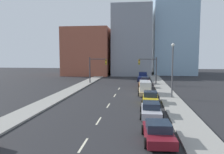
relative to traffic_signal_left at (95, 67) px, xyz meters
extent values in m
cube|color=gray|center=(-2.05, 6.12, -3.63)|extent=(2.80, 92.92, 0.17)
cube|color=gray|center=(13.95, 6.12, -3.63)|extent=(2.80, 92.92, 0.17)
cube|color=beige|center=(5.95, -32.72, -3.71)|extent=(0.16, 2.40, 0.01)
cube|color=beige|center=(5.95, -27.13, -3.71)|extent=(0.16, 2.40, 0.01)
cube|color=beige|center=(5.95, -20.79, -3.71)|extent=(0.16, 2.40, 0.01)
cube|color=beige|center=(5.95, -13.93, -3.71)|extent=(0.16, 2.40, 0.01)
cube|color=beige|center=(5.95, -6.88, -3.71)|extent=(0.16, 2.40, 0.01)
cube|color=#9E513D|center=(-6.71, 23.27, 3.58)|extent=(14.00, 16.00, 14.59)
cube|color=gray|center=(7.15, 27.27, 6.94)|extent=(12.00, 20.00, 21.31)
cube|color=#8CADC6|center=(20.62, 31.27, 14.79)|extent=(13.00, 20.00, 37.00)
cylinder|color=#38383D|center=(-1.12, 0.00, -0.84)|extent=(0.24, 0.24, 5.75)
cylinder|color=#38383D|center=(0.67, 0.00, 1.64)|extent=(3.59, 0.16, 0.16)
cube|color=#B79319|center=(2.47, 0.00, 1.01)|extent=(0.34, 0.32, 1.10)
cylinder|color=#4C0C0C|center=(2.47, -0.17, 1.35)|extent=(0.22, 0.04, 0.22)
cylinder|color=yellow|center=(2.47, -0.17, 1.01)|extent=(0.22, 0.04, 0.22)
cylinder|color=#0C3F14|center=(2.47, -0.17, 0.67)|extent=(0.22, 0.04, 0.22)
cylinder|color=#38383D|center=(13.14, 0.00, -0.84)|extent=(0.24, 0.24, 5.75)
cylinder|color=#38383D|center=(11.35, 0.00, 1.64)|extent=(3.59, 0.16, 0.16)
cube|color=#B79319|center=(9.55, 0.00, 1.01)|extent=(0.34, 0.32, 1.10)
cylinder|color=#4C0C0C|center=(9.55, -0.17, 1.35)|extent=(0.22, 0.04, 0.22)
cylinder|color=yellow|center=(9.55, -0.17, 1.01)|extent=(0.22, 0.04, 0.22)
cylinder|color=#0C3F14|center=(9.55, -0.17, 0.67)|extent=(0.22, 0.04, 0.22)
cylinder|color=#4C4C51|center=(14.21, -15.35, -0.06)|extent=(0.20, 0.20, 7.31)
sphere|color=white|center=(14.21, -15.35, 3.82)|extent=(0.44, 0.44, 0.44)
cube|color=maroon|center=(11.02, -31.38, -3.21)|extent=(2.12, 4.34, 0.60)
cube|color=#1E2838|center=(11.02, -31.38, -2.62)|extent=(1.76, 2.00, 0.58)
cylinder|color=black|center=(9.97, -30.12, -3.36)|extent=(0.26, 0.72, 0.71)
cylinder|color=black|center=(11.92, -30.01, -3.36)|extent=(0.26, 0.72, 0.71)
cylinder|color=black|center=(10.11, -32.74, -3.36)|extent=(0.26, 0.72, 0.71)
cylinder|color=black|center=(12.07, -32.63, -3.36)|extent=(0.26, 0.72, 0.71)
cube|color=#B2B2BC|center=(10.84, -24.82, -3.22)|extent=(1.92, 4.80, 0.63)
cube|color=#1E2838|center=(10.84, -24.82, -2.62)|extent=(1.68, 2.17, 0.58)
cylinder|color=black|center=(9.88, -23.33, -3.40)|extent=(0.23, 0.64, 0.63)
cylinder|color=black|center=(11.83, -23.34, -3.40)|extent=(0.23, 0.64, 0.63)
cylinder|color=black|center=(9.86, -26.29, -3.40)|extent=(0.23, 0.64, 0.63)
cylinder|color=black|center=(11.81, -26.31, -3.40)|extent=(0.23, 0.64, 0.63)
cube|color=gold|center=(11.08, -18.83, -3.18)|extent=(2.06, 4.41, 0.70)
cube|color=#1E2838|center=(11.08, -18.83, -2.51)|extent=(1.73, 2.02, 0.64)
cylinder|color=black|center=(10.17, -17.44, -3.39)|extent=(0.25, 0.66, 0.65)
cylinder|color=black|center=(12.10, -17.53, -3.39)|extent=(0.25, 0.66, 0.65)
cylinder|color=black|center=(10.05, -20.12, -3.39)|extent=(0.25, 0.66, 0.65)
cylinder|color=black|center=(11.98, -20.21, -3.39)|extent=(0.25, 0.66, 0.65)
cube|color=tan|center=(10.56, -12.19, -3.26)|extent=(1.98, 6.12, 0.55)
cube|color=silver|center=(10.56, -12.49, -2.31)|extent=(1.72, 3.80, 1.35)
cylinder|color=black|center=(9.55, -10.31, -3.40)|extent=(0.23, 0.63, 0.63)
cylinder|color=black|center=(11.53, -10.29, -3.40)|extent=(0.23, 0.63, 0.63)
cylinder|color=black|center=(9.59, -14.09, -3.40)|extent=(0.23, 0.63, 0.63)
cylinder|color=black|center=(11.57, -14.07, -3.40)|extent=(0.23, 0.63, 0.63)
cube|color=orange|center=(10.46, -5.51, -3.17)|extent=(1.82, 4.62, 0.71)
cube|color=#1E2838|center=(10.46, -5.51, -2.49)|extent=(1.56, 2.10, 0.65)
cylinder|color=black|center=(9.54, -4.11, -3.38)|extent=(0.24, 0.66, 0.66)
cylinder|color=black|center=(11.32, -4.07, -3.38)|extent=(0.24, 0.66, 0.66)
cylinder|color=black|center=(9.60, -6.95, -3.38)|extent=(0.24, 0.66, 0.66)
cylinder|color=black|center=(11.39, -6.91, -3.38)|extent=(0.24, 0.66, 0.66)
cube|color=red|center=(10.84, 0.01, -3.17)|extent=(1.86, 4.68, 0.71)
cube|color=#1E2838|center=(10.84, 0.01, -2.49)|extent=(1.59, 2.12, 0.65)
cylinder|color=black|center=(9.96, 1.47, -3.36)|extent=(0.24, 0.70, 0.70)
cylinder|color=black|center=(11.78, 1.43, -3.36)|extent=(0.24, 0.70, 0.70)
cylinder|color=black|center=(9.90, -1.41, -3.36)|extent=(0.24, 0.70, 0.70)
cylinder|color=black|center=(11.72, -1.45, -3.36)|extent=(0.24, 0.70, 0.70)
cube|color=#141E47|center=(10.47, 6.44, -3.04)|extent=(2.48, 6.48, 0.96)
cube|color=#141E47|center=(10.52, 7.39, -2.08)|extent=(1.97, 2.01, 0.95)
cylinder|color=black|center=(9.48, 8.47, -3.35)|extent=(0.26, 0.73, 0.72)
cylinder|color=black|center=(11.67, 8.34, -3.35)|extent=(0.26, 0.73, 0.72)
cylinder|color=black|center=(9.26, 4.53, -3.35)|extent=(0.26, 0.73, 0.72)
cylinder|color=black|center=(11.45, 4.40, -3.35)|extent=(0.26, 0.73, 0.72)
cube|color=black|center=(10.69, 12.51, -3.18)|extent=(1.88, 4.34, 0.67)
cube|color=#1E2838|center=(10.69, 12.51, -2.53)|extent=(1.60, 1.98, 0.63)
cylinder|color=black|center=(9.82, 13.87, -3.36)|extent=(0.24, 0.71, 0.71)
cylinder|color=black|center=(11.63, 13.81, -3.36)|extent=(0.24, 0.71, 0.71)
cylinder|color=black|center=(9.74, 11.21, -3.36)|extent=(0.24, 0.71, 0.71)
cylinder|color=black|center=(11.55, 11.16, -3.36)|extent=(0.24, 0.71, 0.71)
camera|label=1|loc=(9.66, -46.56, 2.26)|focal=35.00mm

